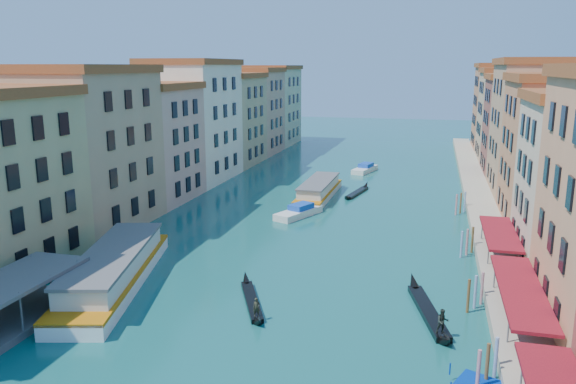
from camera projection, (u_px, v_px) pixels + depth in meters
name	position (u px, v px, depth m)	size (l,w,h in m)	color
left_bank_palazzos	(177.00, 129.00, 92.43)	(12.80, 128.40, 21.00)	beige
right_bank_palazzos	(543.00, 139.00, 78.90)	(12.80, 128.40, 21.00)	#983832
quay	(479.00, 200.00, 82.91)	(4.00, 140.00, 1.00)	#A9A388
restaurant_awnings	(522.00, 292.00, 42.67)	(3.20, 44.55, 3.12)	maroon
mooring_poles_right	(473.00, 282.00, 49.28)	(1.44, 54.24, 3.20)	brown
vaporetto_near	(114.00, 269.00, 51.68)	(10.59, 22.96, 3.33)	white
vaporetto_far	(319.00, 190.00, 86.39)	(4.20, 17.91, 2.66)	silver
gondola_fore	(252.00, 299.00, 47.84)	(5.26, 10.01, 2.13)	black
gondola_right	(429.00, 310.00, 45.39)	(4.28, 12.87, 2.61)	black
gondola_far	(357.00, 192.00, 88.96)	(2.95, 11.09, 1.58)	black
motorboat_mid	(299.00, 212.00, 75.59)	(5.43, 8.24, 1.64)	silver
motorboat_far	(365.00, 169.00, 107.34)	(4.33, 8.16, 1.61)	silver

